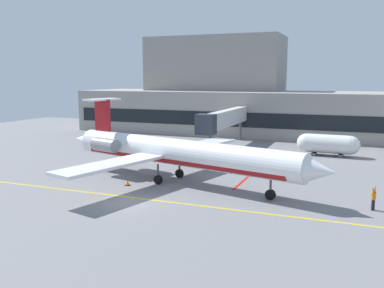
% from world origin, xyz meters
% --- Properties ---
extents(ground, '(120.00, 120.00, 0.11)m').
position_xyz_m(ground, '(0.00, 0.00, -0.05)').
color(ground, slate).
extents(terminal_building, '(60.86, 17.64, 18.47)m').
position_xyz_m(terminal_building, '(-5.73, 49.12, 6.65)').
color(terminal_building, gray).
rests_on(terminal_building, ground).
extents(jet_bridge_east, '(2.40, 19.47, 5.74)m').
position_xyz_m(jet_bridge_east, '(-0.67, 29.53, 4.37)').
color(jet_bridge_east, silver).
rests_on(jet_bridge_east, ground).
extents(regional_jet, '(31.20, 25.09, 8.09)m').
position_xyz_m(regional_jet, '(0.88, 8.07, 3.06)').
color(regional_jet, white).
rests_on(regional_jet, ground).
extents(baggage_tug, '(3.90, 2.61, 2.03)m').
position_xyz_m(baggage_tug, '(-18.04, 21.65, 0.93)').
color(baggage_tug, '#19389E').
rests_on(baggage_tug, ground).
extents(pushback_tractor, '(2.83, 3.97, 2.10)m').
position_xyz_m(pushback_tractor, '(9.19, 17.51, 0.95)').
color(pushback_tractor, '#1E4CB2').
rests_on(pushback_tractor, ground).
extents(fuel_tank, '(8.22, 2.83, 2.87)m').
position_xyz_m(fuel_tank, '(14.13, 29.00, 1.59)').
color(fuel_tank, white).
rests_on(fuel_tank, ground).
extents(marshaller, '(0.45, 0.78, 1.91)m').
position_xyz_m(marshaller, '(19.32, 5.52, 0.97)').
color(marshaller, '#191E33').
rests_on(marshaller, ground).
extents(safety_cone_alpha, '(0.47, 0.47, 0.55)m').
position_xyz_m(safety_cone_alpha, '(-2.79, 5.05, 0.25)').
color(safety_cone_alpha, orange).
rests_on(safety_cone_alpha, ground).
extents(safety_cone_bravo, '(0.47, 0.47, 0.55)m').
position_xyz_m(safety_cone_bravo, '(9.51, 13.45, 0.25)').
color(safety_cone_bravo, orange).
rests_on(safety_cone_bravo, ground).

